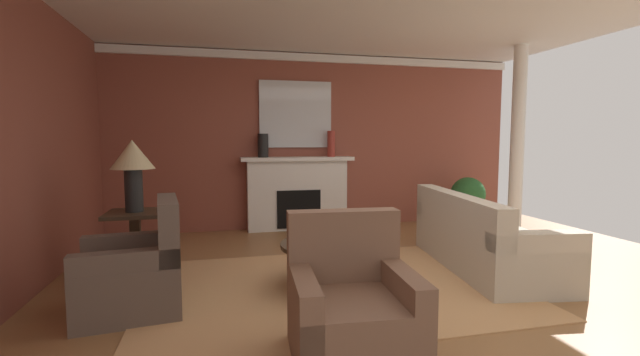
% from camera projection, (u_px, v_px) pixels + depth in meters
% --- Properties ---
extents(ground_plane, '(8.37, 8.37, 0.00)m').
position_uv_depth(ground_plane, '(383.00, 289.00, 4.14)').
color(ground_plane, olive).
extents(wall_fireplace, '(7.04, 0.12, 2.84)m').
position_uv_depth(wall_fireplace, '(313.00, 141.00, 7.05)').
color(wall_fireplace, brown).
rests_on(wall_fireplace, ground_plane).
extents(wall_window, '(0.12, 6.76, 2.84)m').
position_uv_depth(wall_window, '(3.00, 143.00, 3.54)').
color(wall_window, brown).
rests_on(wall_window, ground_plane).
extents(crown_moulding, '(7.04, 0.08, 0.12)m').
position_uv_depth(crown_moulding, '(314.00, 58.00, 6.85)').
color(crown_moulding, white).
extents(area_rug, '(3.54, 2.51, 0.01)m').
position_uv_depth(area_rug, '(332.00, 287.00, 4.18)').
color(area_rug, tan).
rests_on(area_rug, ground_plane).
extents(fireplace, '(1.80, 0.35, 1.17)m').
position_uv_depth(fireplace, '(297.00, 195.00, 6.86)').
color(fireplace, white).
rests_on(fireplace, ground_plane).
extents(mantel_mirror, '(1.17, 0.04, 1.06)m').
position_uv_depth(mantel_mirror, '(296.00, 114.00, 6.86)').
color(mantel_mirror, silver).
extents(sofa, '(1.17, 2.20, 0.85)m').
position_uv_depth(sofa, '(482.00, 242.00, 4.79)').
color(sofa, beige).
rests_on(sofa, ground_plane).
extents(armchair_near_window, '(0.89, 0.89, 0.95)m').
position_uv_depth(armchair_near_window, '(135.00, 275.00, 3.60)').
color(armchair_near_window, brown).
rests_on(armchair_near_window, ground_plane).
extents(armchair_facing_fireplace, '(0.86, 0.86, 0.95)m').
position_uv_depth(armchair_facing_fireplace, '(352.00, 313.00, 2.82)').
color(armchair_facing_fireplace, brown).
rests_on(armchair_facing_fireplace, ground_plane).
extents(coffee_table, '(1.00, 1.00, 0.45)m').
position_uv_depth(coffee_table, '(332.00, 254.00, 4.15)').
color(coffee_table, '#3D2D1E').
rests_on(coffee_table, ground_plane).
extents(side_table, '(0.56, 0.56, 0.70)m').
position_uv_depth(side_table, '(136.00, 240.00, 4.47)').
color(side_table, '#3D2D1E').
rests_on(side_table, ground_plane).
extents(table_lamp, '(0.44, 0.44, 0.75)m').
position_uv_depth(table_lamp, '(133.00, 162.00, 4.40)').
color(table_lamp, black).
rests_on(table_lamp, side_table).
extents(vase_mantel_left, '(0.17, 0.17, 0.37)m').
position_uv_depth(vase_mantel_left, '(263.00, 146.00, 6.61)').
color(vase_mantel_left, black).
rests_on(vase_mantel_left, fireplace).
extents(vase_mantel_right, '(0.13, 0.13, 0.42)m').
position_uv_depth(vase_mantel_right, '(331.00, 144.00, 6.86)').
color(vase_mantel_right, '#9E3328').
rests_on(vase_mantel_right, fireplace).
extents(book_red_cover, '(0.23, 0.22, 0.04)m').
position_uv_depth(book_red_cover, '(314.00, 239.00, 4.21)').
color(book_red_cover, tan).
rests_on(book_red_cover, coffee_table).
extents(book_art_folio, '(0.29, 0.26, 0.04)m').
position_uv_depth(book_art_folio, '(335.00, 235.00, 4.24)').
color(book_art_folio, navy).
rests_on(book_art_folio, coffee_table).
extents(potted_plant, '(0.56, 0.56, 0.83)m').
position_uv_depth(potted_plant, '(468.00, 198.00, 7.03)').
color(potted_plant, '#BCB29E').
rests_on(potted_plant, ground_plane).
extents(column_white, '(0.20, 0.20, 2.84)m').
position_uv_depth(column_white, '(517.00, 142.00, 6.39)').
color(column_white, white).
rests_on(column_white, ground_plane).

